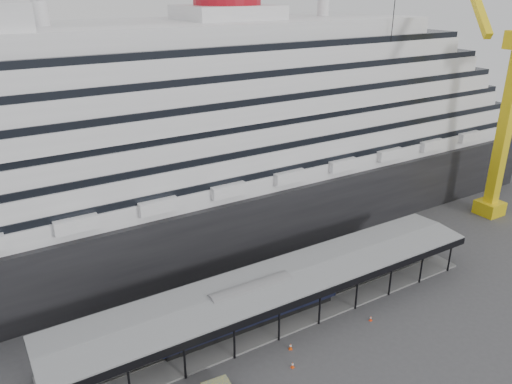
{
  "coord_description": "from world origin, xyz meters",
  "views": [
    {
      "loc": [
        -29.18,
        -37.24,
        37.44
      ],
      "look_at": [
        -1.62,
        8.0,
        15.56
      ],
      "focal_mm": 35.0,
      "sensor_mm": 36.0,
      "label": 1
    }
  ],
  "objects": [
    {
      "name": "pullman_carriage",
      "position": [
        -4.18,
        5.0,
        2.76
      ],
      "size": [
        23.29,
        3.37,
        22.82
      ],
      "rotation": [
        0.0,
        0.0,
        -0.02
      ],
      "color": "black",
      "rests_on": "ground"
    },
    {
      "name": "traffic_cone_left",
      "position": [
        -2.65,
        -1.08,
        0.39
      ],
      "size": [
        0.53,
        0.53,
        0.78
      ],
      "rotation": [
        0.0,
        0.0,
        -0.41
      ],
      "color": "#D2420B",
      "rests_on": "ground"
    },
    {
      "name": "traffic_cone_right",
      "position": [
        8.59,
        -1.9,
        0.33
      ],
      "size": [
        0.36,
        0.36,
        0.66
      ],
      "rotation": [
        0.0,
        0.0,
        0.06
      ],
      "color": "#F9370D",
      "rests_on": "ground"
    },
    {
      "name": "cruise_ship",
      "position": [
        0.05,
        32.0,
        18.35
      ],
      "size": [
        130.0,
        30.0,
        43.9
      ],
      "color": "black",
      "rests_on": "ground"
    },
    {
      "name": "traffic_cone_mid",
      "position": [
        -4.13,
        -3.57,
        0.36
      ],
      "size": [
        0.42,
        0.42,
        0.72
      ],
      "rotation": [
        0.0,
        0.0,
        0.16
      ],
      "color": "#EB440D",
      "rests_on": "ground"
    },
    {
      "name": "crane_yellow",
      "position": [
        47.06,
        10.54,
        19.96
      ],
      "size": [
        23.83,
        18.78,
        47.6
      ],
      "color": "yellow",
      "rests_on": "ground"
    },
    {
      "name": "ground",
      "position": [
        0.0,
        0.0,
        0.0
      ],
      "size": [
        200.0,
        200.0,
        0.0
      ],
      "primitive_type": "plane",
      "color": "#3E3E41",
      "rests_on": "ground"
    },
    {
      "name": "platform_canopy",
      "position": [
        0.0,
        5.0,
        2.36
      ],
      "size": [
        56.0,
        9.18,
        5.3
      ],
      "color": "slate",
      "rests_on": "ground"
    }
  ]
}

